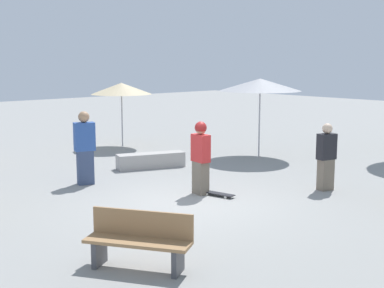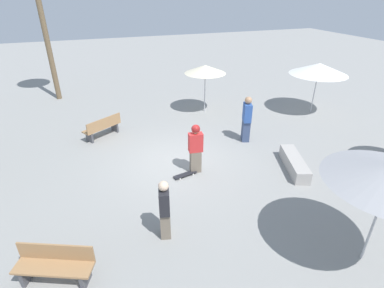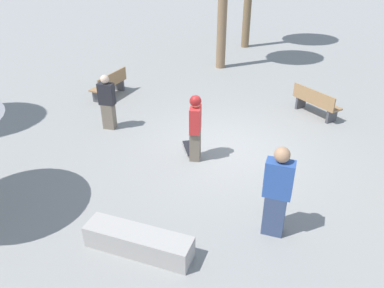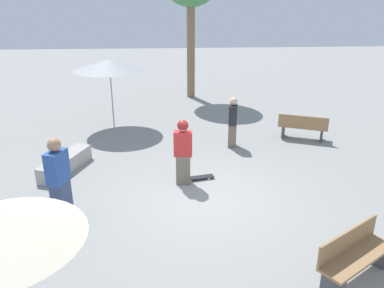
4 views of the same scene
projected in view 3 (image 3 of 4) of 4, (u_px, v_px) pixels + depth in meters
The scene contains 8 objects.
ground_plane at pixel (225, 150), 9.79m from camera, with size 60.00×60.00×0.00m, color gray.
skater_main at pixel (195, 126), 8.96m from camera, with size 0.30×0.47×1.69m.
skateboard at pixel (189, 148), 9.74m from camera, with size 0.36×0.82×0.07m.
concrete_ledge at pixel (138, 242), 6.54m from camera, with size 2.00×1.11×0.42m.
bench_near at pixel (315, 102), 11.48m from camera, with size 1.22×1.59×0.85m.
bench_far at pixel (110, 85), 12.86m from camera, with size 1.04×1.64×0.85m.
bystander_watching at pixel (277, 192), 6.63m from camera, with size 0.56×0.42×1.82m.
bystander_far at pixel (107, 102), 10.52m from camera, with size 0.48×0.34×1.60m.
Camera 3 is at (-0.79, -8.49, 4.88)m, focal length 35.00 mm.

